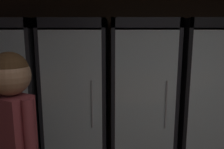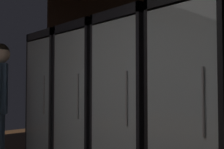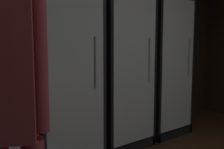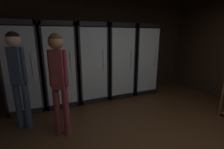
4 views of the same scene
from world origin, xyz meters
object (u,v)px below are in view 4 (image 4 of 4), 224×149
object	(u,v)px
cooler_far_left	(23,68)
cooler_right	(118,62)
cooler_left	(59,65)
cooler_far_right	(141,60)
shopper_far	(58,73)
shopper_near	(18,70)
cooler_center	(91,64)

from	to	relation	value
cooler_far_left	cooler_right	bearing A→B (deg)	-0.01
cooler_left	cooler_far_right	xyz separation A→B (m)	(2.29, 0.00, -0.00)
cooler_left	shopper_far	xyz separation A→B (m)	(-0.13, -1.35, 0.11)
cooler_right	cooler_far_right	world-z (taller)	same
cooler_far_left	cooler_far_right	size ratio (longest dim) A/B	1.00
cooler_far_right	shopper_near	distance (m)	3.16
cooler_right	cooler_far_right	distance (m)	0.76
shopper_far	cooler_far_right	bearing A→B (deg)	29.13
cooler_center	cooler_right	distance (m)	0.76
cooler_far_right	cooler_center	bearing A→B (deg)	179.98
cooler_left	cooler_center	world-z (taller)	same
shopper_near	cooler_center	bearing A→B (deg)	30.02
cooler_far_right	shopper_near	world-z (taller)	cooler_far_right
cooler_left	cooler_far_right	distance (m)	2.29
cooler_right	shopper_far	bearing A→B (deg)	-140.84
cooler_center	cooler_right	xyz separation A→B (m)	(0.76, -0.00, 0.00)
cooler_far_left	cooler_right	xyz separation A→B (m)	(2.29, -0.00, -0.00)
cooler_far_left	cooler_left	distance (m)	0.76
cooler_far_right	shopper_near	bearing A→B (deg)	-163.99
cooler_left	cooler_right	size ratio (longest dim) A/B	1.00
cooler_left	cooler_center	size ratio (longest dim) A/B	1.00
cooler_right	cooler_far_right	xyz separation A→B (m)	(0.76, 0.00, 0.01)
cooler_center	shopper_near	world-z (taller)	cooler_center
cooler_far_left	cooler_center	bearing A→B (deg)	0.03
cooler_far_left	shopper_near	xyz separation A→B (m)	(0.02, -0.87, 0.13)
shopper_far	cooler_center	bearing A→B (deg)	56.51
cooler_left	shopper_near	distance (m)	1.15
cooler_far_left	shopper_far	size ratio (longest dim) A/B	1.15
cooler_far_right	shopper_far	size ratio (longest dim) A/B	1.15
cooler_center	shopper_near	xyz separation A→B (m)	(-1.51, -0.87, 0.14)
cooler_center	cooler_far_right	xyz separation A→B (m)	(1.53, -0.00, 0.01)
cooler_left	shopper_far	distance (m)	1.36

